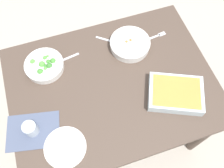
% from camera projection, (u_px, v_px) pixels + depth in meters
% --- Properties ---
extents(ground_plane, '(6.00, 6.00, 0.00)m').
position_uv_depth(ground_plane, '(112.00, 123.00, 2.11)').
color(ground_plane, '#B2A899').
extents(dining_table, '(1.20, 0.90, 0.74)m').
position_uv_depth(dining_table, '(112.00, 91.00, 1.52)').
color(dining_table, '#4C3D33').
rests_on(dining_table, ground_plane).
extents(placemat, '(0.31, 0.25, 0.00)m').
position_uv_depth(placemat, '(33.00, 131.00, 1.32)').
color(placemat, '#4C5670').
rests_on(placemat, dining_table).
extents(stew_bowl, '(0.25, 0.25, 0.06)m').
position_uv_depth(stew_bowl, '(130.00, 44.00, 1.53)').
color(stew_bowl, silver).
rests_on(stew_bowl, dining_table).
extents(broccoli_bowl, '(0.23, 0.23, 0.07)m').
position_uv_depth(broccoli_bowl, '(44.00, 65.00, 1.47)').
color(broccoli_bowl, silver).
rests_on(broccoli_bowl, dining_table).
extents(baking_dish, '(0.36, 0.32, 0.06)m').
position_uv_depth(baking_dish, '(176.00, 93.00, 1.38)').
color(baking_dish, silver).
rests_on(baking_dish, dining_table).
extents(drink_cup, '(0.07, 0.07, 0.08)m').
position_uv_depth(drink_cup, '(31.00, 129.00, 1.28)').
color(drink_cup, '#B2BCC6').
rests_on(drink_cup, dining_table).
extents(side_plate, '(0.22, 0.22, 0.01)m').
position_uv_depth(side_plate, '(65.00, 147.00, 1.27)').
color(side_plate, white).
rests_on(side_plate, dining_table).
extents(spoon_by_stew, '(0.15, 0.12, 0.01)m').
position_uv_depth(spoon_by_stew, '(113.00, 42.00, 1.57)').
color(spoon_by_stew, silver).
rests_on(spoon_by_stew, dining_table).
extents(spoon_by_broccoli, '(0.18, 0.05, 0.01)m').
position_uv_depth(spoon_by_broccoli, '(62.00, 61.00, 1.51)').
color(spoon_by_broccoli, silver).
rests_on(spoon_by_broccoli, dining_table).
extents(fork_on_table, '(0.18, 0.04, 0.01)m').
position_uv_depth(fork_on_table, '(155.00, 37.00, 1.59)').
color(fork_on_table, silver).
rests_on(fork_on_table, dining_table).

